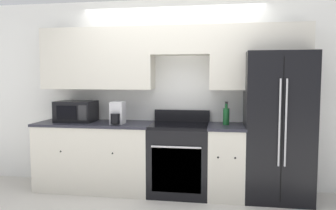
% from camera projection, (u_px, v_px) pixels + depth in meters
% --- Properties ---
extents(ground_plane, '(12.00, 12.00, 0.00)m').
position_uv_depth(ground_plane, '(164.00, 201.00, 4.06)').
color(ground_plane, beige).
extents(wall_back, '(8.00, 0.39, 2.60)m').
position_uv_depth(wall_back, '(171.00, 79.00, 4.50)').
color(wall_back, white).
rests_on(wall_back, ground_plane).
extents(lower_cabinets_left, '(1.58, 0.64, 0.92)m').
position_uv_depth(lower_cabinets_left, '(96.00, 156.00, 4.48)').
color(lower_cabinets_left, beige).
rests_on(lower_cabinets_left, ground_plane).
extents(lower_cabinets_right, '(0.47, 0.64, 0.92)m').
position_uv_depth(lower_cabinets_right, '(226.00, 161.00, 4.20)').
color(lower_cabinets_right, beige).
rests_on(lower_cabinets_right, ground_plane).
extents(oven_range, '(0.77, 0.65, 1.08)m').
position_uv_depth(oven_range, '(179.00, 159.00, 4.30)').
color(oven_range, black).
rests_on(oven_range, ground_plane).
extents(refrigerator, '(0.80, 0.80, 1.84)m').
position_uv_depth(refrigerator, '(277.00, 126.00, 4.14)').
color(refrigerator, black).
rests_on(refrigerator, ground_plane).
extents(microwave, '(0.51, 0.40, 0.28)m').
position_uv_depth(microwave, '(76.00, 111.00, 4.53)').
color(microwave, black).
rests_on(microwave, lower_cabinets_left).
extents(bottle, '(0.08, 0.08, 0.30)m').
position_uv_depth(bottle, '(226.00, 116.00, 4.22)').
color(bottle, '#195928').
rests_on(bottle, lower_cabinets_right).
extents(coffee_maker, '(0.17, 0.26, 0.29)m').
position_uv_depth(coffee_maker, '(117.00, 114.00, 4.27)').
color(coffee_maker, '#B7B7BC').
rests_on(coffee_maker, lower_cabinets_left).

